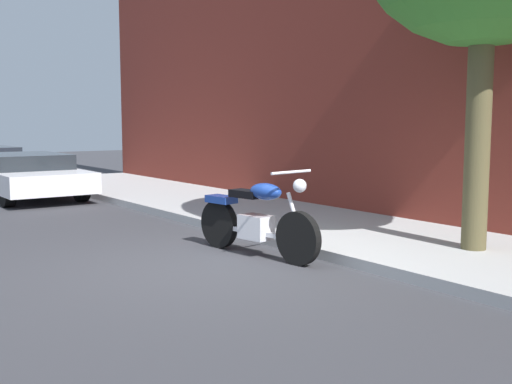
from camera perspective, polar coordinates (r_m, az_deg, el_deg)
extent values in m
plane|color=#38383D|center=(7.74, -3.09, -6.83)|extent=(60.00, 60.00, 0.00)
cube|color=#AFAFAF|center=(9.40, 10.72, -4.11)|extent=(24.63, 2.91, 0.14)
cylinder|color=black|center=(7.73, 3.89, -4.27)|extent=(0.69, 0.20, 0.68)
cylinder|color=black|center=(8.80, -3.41, -2.96)|extent=(0.69, 0.20, 0.68)
cube|color=silver|center=(8.24, 0.00, -3.24)|extent=(0.48, 0.34, 0.32)
cube|color=silver|center=(8.25, 0.00, -3.72)|extent=(1.35, 0.27, 0.06)
ellipsoid|color=navy|center=(8.04, 0.89, 0.04)|extent=(0.55, 0.33, 0.22)
cube|color=black|center=(8.31, -0.86, -0.17)|extent=(0.51, 0.31, 0.10)
cube|color=navy|center=(8.71, -3.22, -0.66)|extent=(0.47, 0.30, 0.10)
cylinder|color=silver|center=(7.72, 3.58, -2.17)|extent=(0.28, 0.09, 0.58)
cylinder|color=silver|center=(7.70, 3.27, 1.84)|extent=(0.13, 0.70, 0.04)
sphere|color=silver|center=(7.62, 4.04, 0.58)|extent=(0.17, 0.17, 0.17)
cylinder|color=silver|center=(8.54, -0.40, -3.57)|extent=(0.80, 0.20, 0.09)
cylinder|color=black|center=(19.12, -20.42, 1.71)|extent=(0.64, 0.22, 0.64)
cylinder|color=black|center=(21.77, -22.36, 2.16)|extent=(0.64, 0.22, 0.64)
cylinder|color=black|center=(14.39, -15.76, 0.42)|extent=(0.64, 0.22, 0.64)
cylinder|color=black|center=(13.93, -21.90, 0.01)|extent=(0.64, 0.22, 0.64)
cylinder|color=black|center=(17.09, -19.04, 1.24)|extent=(0.64, 0.22, 0.64)
cube|color=silver|center=(15.49, -20.35, 1.22)|extent=(4.47, 1.91, 0.45)
cube|color=#1E2328|center=(15.56, -20.50, 2.58)|extent=(2.33, 1.67, 0.40)
cylinder|color=brown|center=(8.39, 19.75, 5.79)|extent=(0.32, 0.32, 3.47)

